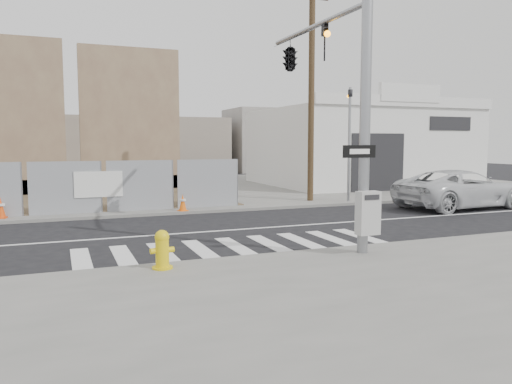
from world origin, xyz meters
name	(u,v)px	position (x,y,z in m)	size (l,w,h in m)	color
ground	(210,232)	(0.00, 0.00, 0.00)	(100.00, 100.00, 0.00)	black
sidewalk_far	(141,190)	(0.00, 14.00, 0.06)	(50.00, 20.00, 0.12)	slate
signal_pole	(312,75)	(2.49, -2.05, 4.78)	(0.96, 5.87, 7.00)	gray
far_signal_pole	(349,128)	(8.00, 4.60, 3.48)	(0.16, 0.20, 5.60)	gray
concrete_wall_left	(2,131)	(-7.00, 13.08, 3.38)	(6.00, 1.30, 8.00)	brown
concrete_wall_right	(131,133)	(-0.50, 14.08, 3.38)	(5.50, 1.30, 8.00)	brown
auto_shop	(358,147)	(14.00, 12.97, 2.54)	(12.00, 10.20, 5.95)	silver
utility_pole_right	(311,90)	(6.50, 5.50, 5.20)	(1.60, 0.28, 10.00)	#483821
fire_hydrant	(162,250)	(-2.42, -4.55, 0.54)	(0.53, 0.51, 0.84)	yellow
suv	(461,189)	(11.70, 1.52, 0.83)	(2.75, 5.96, 1.65)	silver
traffic_cone_c	(1,208)	(-6.40, 4.73, 0.49)	(0.43, 0.43, 0.76)	#DC430B
traffic_cone_d	(183,203)	(0.12, 4.22, 0.45)	(0.43, 0.43, 0.67)	#FF650D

